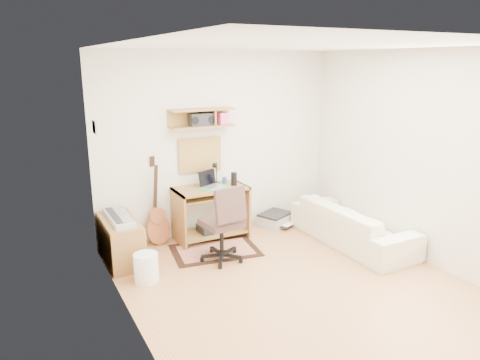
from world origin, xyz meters
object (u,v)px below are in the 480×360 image
cabinet (121,241)px  printer (275,220)px  task_chair (221,223)px  sofa (352,218)px  desk (211,213)px

cabinet → printer: bearing=4.9°
cabinet → printer: 2.42m
task_chair → printer: (1.27, 0.76, -0.42)m
task_chair → sofa: task_chair is taller
printer → sofa: bearing=-87.3°
sofa → cabinet: bearing=73.2°
desk → task_chair: task_chair is taller
task_chair → printer: 1.54m
printer → desk: bearing=156.9°
task_chair → sofa: (1.83, -0.33, -0.13)m
task_chair → desk: bearing=70.1°
desk → cabinet: 1.34m
sofa → desk: bearing=56.7°
cabinet → sofa: 3.09m
sofa → printer: bearing=27.0°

